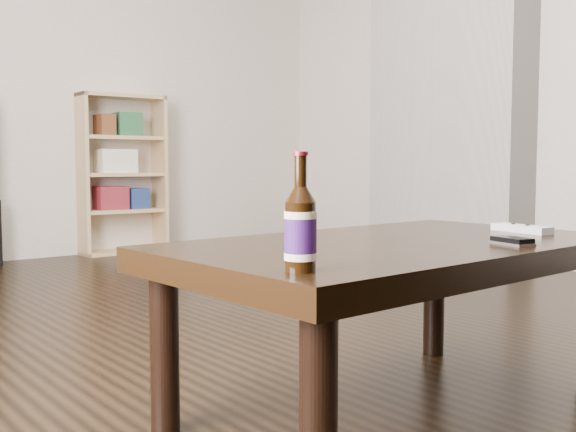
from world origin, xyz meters
TOP-DOWN VIEW (x-y plane):
  - floor at (0.00, 0.00)m, footprint 5.00×6.00m
  - wall_back at (0.00, 3.01)m, footprint 5.00×0.02m
  - chimney_breast at (2.35, 1.20)m, footprint 0.30×1.20m
  - bookshelf at (0.69, 2.93)m, footprint 0.65×0.32m
  - coffee_table at (-0.15, -0.60)m, footprint 1.25×0.76m
  - beer_bottle at (-0.67, -0.83)m, footprint 0.07×0.07m
  - phone at (0.01, -0.84)m, footprint 0.08×0.12m
  - remote at (0.31, -0.68)m, footprint 0.08×0.20m

SIDE VIEW (x-z plane):
  - floor at x=0.00m, z-range -0.01..0.00m
  - coffee_table at x=-0.15m, z-range 0.17..0.63m
  - phone at x=0.01m, z-range 0.46..0.48m
  - remote at x=0.31m, z-range 0.46..0.48m
  - beer_bottle at x=-0.67m, z-range 0.43..0.65m
  - bookshelf at x=0.69m, z-range 0.02..1.20m
  - wall_back at x=0.00m, z-range 0.00..2.70m
  - chimney_breast at x=2.35m, z-range 0.00..2.70m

